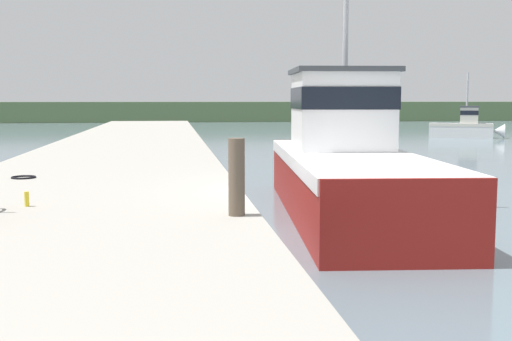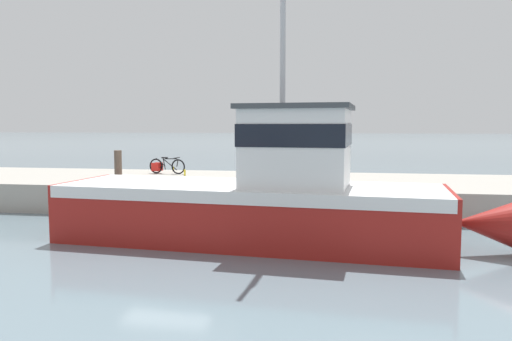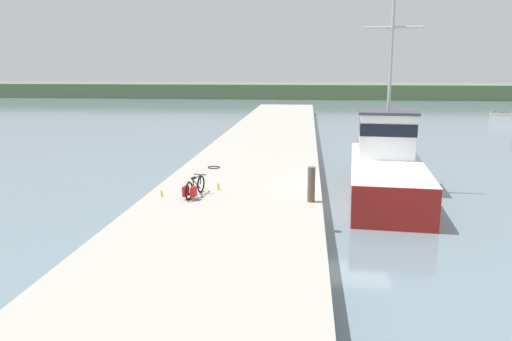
{
  "view_description": "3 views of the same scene",
  "coord_description": "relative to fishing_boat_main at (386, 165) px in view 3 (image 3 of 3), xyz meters",
  "views": [
    {
      "loc": [
        -2.71,
        -11.81,
        2.7
      ],
      "look_at": [
        -1.15,
        -0.0,
        1.37
      ],
      "focal_mm": 45.0,
      "sensor_mm": 36.0,
      "label": 1
    },
    {
      "loc": [
        13.66,
        4.7,
        2.97
      ],
      "look_at": [
        -0.0,
        2.46,
        1.69
      ],
      "focal_mm": 35.0,
      "sensor_mm": 36.0,
      "label": 2
    },
    {
      "loc": [
        -1.92,
        -18.22,
        5.28
      ],
      "look_at": [
        -4.12,
        2.99,
        0.83
      ],
      "focal_mm": 35.0,
      "sensor_mm": 36.0,
      "label": 3
    }
  ],
  "objects": [
    {
      "name": "dock_pier",
      "position": [
        -5.81,
        -3.07,
        -0.71
      ],
      "size": [
        5.99,
        80.0,
        0.98
      ],
      "primitive_type": "cube",
      "color": "#A39E93",
      "rests_on": "ground_plane"
    },
    {
      "name": "ground_plane",
      "position": [
        -1.43,
        -3.07,
        -1.2
      ],
      "size": [
        320.0,
        320.0,
        0.0
      ],
      "primitive_type": "plane",
      "color": "slate"
    },
    {
      "name": "water_bottle_by_bike",
      "position": [
        -8.23,
        -5.33,
        -0.12
      ],
      "size": [
        0.07,
        0.07,
        0.2
      ],
      "primitive_type": "cylinder",
      "color": "yellow",
      "rests_on": "dock_pier"
    },
    {
      "name": "bicycle_touring",
      "position": [
        -7.12,
        -5.36,
        0.09
      ],
      "size": [
        0.61,
        1.61,
        0.68
      ],
      "rotation": [
        0.0,
        0.0,
        -0.18
      ],
      "color": "black",
      "rests_on": "dock_pier"
    },
    {
      "name": "water_bottle_on_curb",
      "position": [
        -6.47,
        -4.26,
        -0.1
      ],
      "size": [
        0.07,
        0.07,
        0.24
      ],
      "primitive_type": "cylinder",
      "color": "yellow",
      "rests_on": "dock_pier"
    },
    {
      "name": "fishing_boat_main",
      "position": [
        0.0,
        0.0,
        0.0
      ],
      "size": [
        3.66,
        11.52,
        7.99
      ],
      "rotation": [
        0.0,
        0.0,
        -0.09
      ],
      "color": "maroon",
      "rests_on": "ground_plane"
    },
    {
      "name": "hose_coil",
      "position": [
        -7.37,
        -0.37,
        -0.2
      ],
      "size": [
        0.53,
        0.53,
        0.04
      ],
      "primitive_type": "torus",
      "color": "black",
      "rests_on": "dock_pier"
    },
    {
      "name": "mooring_post",
      "position": [
        -3.19,
        -5.51,
        0.35
      ],
      "size": [
        0.25,
        0.25,
        1.15
      ],
      "primitive_type": "cylinder",
      "color": "brown",
      "rests_on": "dock_pier"
    },
    {
      "name": "far_shoreline",
      "position": [
        28.57,
        63.5,
        -0.01
      ],
      "size": [
        180.0,
        5.0,
        2.38
      ],
      "primitive_type": "cube",
      "color": "#567047",
      "rests_on": "ground_plane"
    }
  ]
}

